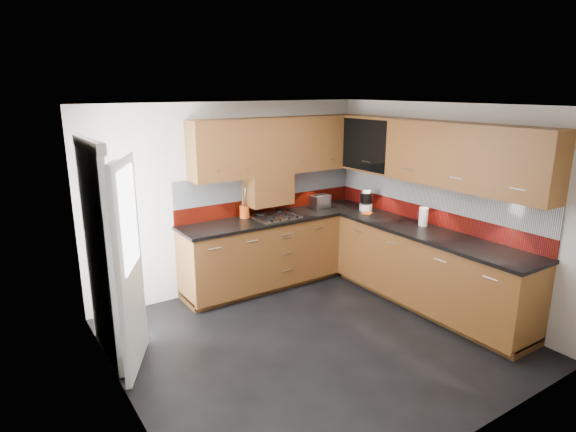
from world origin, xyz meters
TOP-DOWN VIEW (x-y plane):
  - room at (0.00, 0.00)m, footprint 4.00×3.80m
  - base_cabinets at (1.07, 0.72)m, footprint 2.70×3.20m
  - countertop at (1.05, 0.70)m, footprint 2.72×3.22m
  - backsplash at (1.28, 0.93)m, footprint 2.70×3.20m
  - upper_cabinets at (1.23, 0.78)m, footprint 2.50×3.20m
  - extractor_hood at (0.45, 1.64)m, footprint 0.60×0.33m
  - glass_cabinet at (1.71, 1.07)m, footprint 0.32×0.80m
  - back_door at (-1.78, 0.75)m, footprint 0.42×1.19m
  - gas_hob at (0.45, 1.47)m, footprint 0.55×0.49m
  - utensil_pot at (0.11, 1.67)m, footprint 0.13×0.13m
  - toaster at (1.24, 1.55)m, footprint 0.27×0.18m
  - food_processor at (1.66, 1.08)m, footprint 0.17×0.17m
  - paper_towel at (1.73, 0.14)m, footprint 0.14×0.14m
  - orange_cloth at (1.57, 0.94)m, footprint 0.17×0.16m

SIDE VIEW (x-z plane):
  - base_cabinets at x=1.07m, z-range -0.04..0.91m
  - countertop at x=1.05m, z-range 0.90..0.94m
  - orange_cloth at x=1.57m, z-range 0.94..0.95m
  - gas_hob at x=0.45m, z-range 0.93..0.98m
  - toaster at x=1.24m, z-range 0.94..1.13m
  - back_door at x=-1.78m, z-range 0.01..2.05m
  - utensil_pot at x=0.11m, z-range 0.81..1.27m
  - paper_towel at x=1.73m, z-range 0.94..1.16m
  - food_processor at x=1.66m, z-range 0.93..1.21m
  - backsplash at x=1.28m, z-range 0.94..1.48m
  - extractor_hood at x=0.45m, z-range 1.08..1.48m
  - room at x=0.00m, z-range 0.18..2.82m
  - upper_cabinets at x=1.23m, z-range 1.48..2.20m
  - glass_cabinet at x=1.71m, z-range 1.54..2.20m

